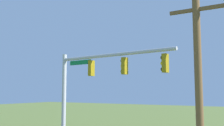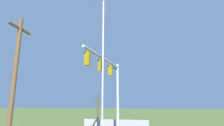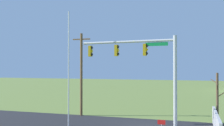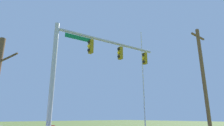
# 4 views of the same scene
# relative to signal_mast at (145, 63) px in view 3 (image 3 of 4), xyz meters

# --- Properties ---
(road_surface) EXTENTS (28.00, 8.00, 0.01)m
(road_surface) POSITION_rel_signal_mast_xyz_m (-3.92, 0.20, -5.34)
(road_surface) COLOR #232326
(road_surface) RESTS_ON ground_plane
(retaining_fence) EXTENTS (0.20, 7.65, 1.47)m
(retaining_fence) POSITION_rel_signal_mast_xyz_m (5.36, 0.54, -4.61)
(retaining_fence) COLOR #A8A8AD
(retaining_fence) RESTS_ON ground_plane
(signal_mast) EXTENTS (8.14, 1.12, 7.44)m
(signal_mast) POSITION_rel_signal_mast_xyz_m (0.00, 0.00, 0.00)
(signal_mast) COLOR #B2B5BA
(signal_mast) RESTS_ON ground_plane
(flagpole) EXTENTS (0.10, 0.10, 9.71)m
(flagpole) POSITION_rel_signal_mast_xyz_m (-6.37, -0.93, -0.49)
(flagpole) COLOR silver
(flagpole) RESTS_ON ground_plane
(utility_pole) EXTENTS (1.90, 0.26, 8.45)m
(utility_pole) POSITION_rel_signal_mast_xyz_m (-7.41, 4.02, -0.95)
(utility_pole) COLOR brown
(utility_pole) RESTS_ON ground_plane
(bare_tree) EXTENTS (1.27, 1.02, 4.51)m
(bare_tree) POSITION_rel_signal_mast_xyz_m (5.58, 2.80, -3.03)
(bare_tree) COLOR brown
(bare_tree) RESTS_ON ground_plane
(open_sign) EXTENTS (0.56, 0.04, 1.22)m
(open_sign) POSITION_rel_signal_mast_xyz_m (1.51, -2.02, -4.44)
(open_sign) COLOR silver
(open_sign) RESTS_ON ground_plane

